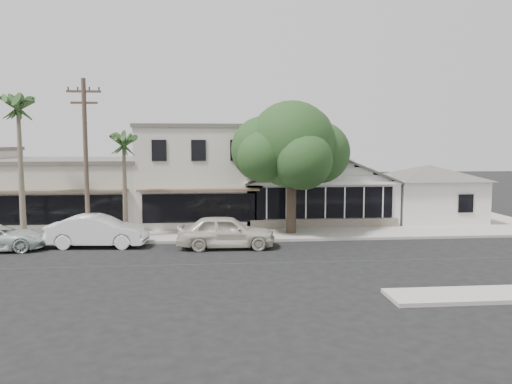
{
  "coord_description": "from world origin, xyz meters",
  "views": [
    {
      "loc": [
        -2.35,
        -22.56,
        5.58
      ],
      "look_at": [
        0.33,
        6.0,
        2.73
      ],
      "focal_mm": 35.0,
      "sensor_mm": 36.0,
      "label": 1
    }
  ],
  "objects": [
    {
      "name": "sidewalk_north",
      "position": [
        -8.0,
        6.75,
        0.07
      ],
      "size": [
        90.0,
        3.5,
        0.15
      ],
      "primitive_type": "cube",
      "color": "#9E9991",
      "rests_on": "ground"
    },
    {
      "name": "ground",
      "position": [
        0.0,
        0.0,
        0.0
      ],
      "size": [
        140.0,
        140.0,
        0.0
      ],
      "primitive_type": "plane",
      "color": "black",
      "rests_on": "ground"
    },
    {
      "name": "car_0",
      "position": [
        -1.49,
        3.54,
        0.88
      ],
      "size": [
        5.21,
        2.22,
        1.76
      ],
      "primitive_type": "imported",
      "rotation": [
        0.0,
        0.0,
        1.54
      ],
      "color": "beige",
      "rests_on": "ground"
    },
    {
      "name": "corner_shop",
      "position": [
        5.0,
        12.47,
        2.62
      ],
      "size": [
        10.4,
        8.6,
        5.1
      ],
      "color": "white",
      "rests_on": "ground"
    },
    {
      "name": "side_cottage",
      "position": [
        13.2,
        11.5,
        1.5
      ],
      "size": [
        6.0,
        6.0,
        3.0
      ],
      "primitive_type": "cube",
      "color": "white",
      "rests_on": "ground"
    },
    {
      "name": "palm_east",
      "position": [
        -7.16,
        6.33,
        5.51
      ],
      "size": [
        2.43,
        2.43,
        6.47
      ],
      "color": "#726651",
      "rests_on": "ground"
    },
    {
      "name": "row_building_midnear",
      "position": [
        -12.0,
        13.5,
        2.1
      ],
      "size": [
        10.0,
        10.0,
        4.2
      ],
      "primitive_type": "cube",
      "color": "beige",
      "rests_on": "ground"
    },
    {
      "name": "shade_tree",
      "position": [
        2.47,
        7.06,
        5.3
      ],
      "size": [
        7.26,
        6.57,
        8.06
      ],
      "rotation": [
        0.0,
        0.0,
        0.06
      ],
      "color": "#403427",
      "rests_on": "ground"
    },
    {
      "name": "row_building_near",
      "position": [
        -3.0,
        13.5,
        3.25
      ],
      "size": [
        8.0,
        10.0,
        6.5
      ],
      "primitive_type": "cube",
      "color": "beige",
      "rests_on": "ground"
    },
    {
      "name": "palm_mid",
      "position": [
        -12.86,
        6.42,
        7.46
      ],
      "size": [
        2.96,
        2.96,
        8.66
      ],
      "color": "#726651",
      "rests_on": "ground"
    },
    {
      "name": "utility_pole",
      "position": [
        -9.0,
        5.2,
        4.79
      ],
      "size": [
        1.8,
        0.24,
        9.0
      ],
      "color": "brown",
      "rests_on": "ground"
    },
    {
      "name": "car_1",
      "position": [
        -8.33,
        4.49,
        0.86
      ],
      "size": [
        5.34,
        2.22,
        1.72
      ],
      "primitive_type": "imported",
      "rotation": [
        0.0,
        0.0,
        1.49
      ],
      "color": "white",
      "rests_on": "ground"
    }
  ]
}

